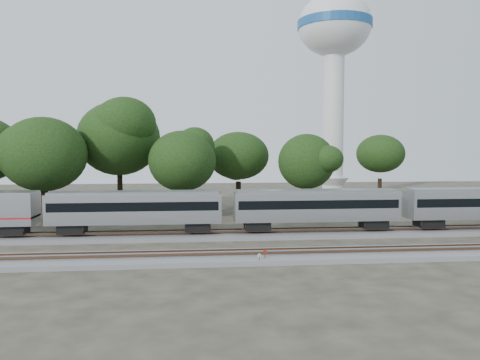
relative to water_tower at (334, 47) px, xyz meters
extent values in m
plane|color=#383328|center=(-26.71, -42.09, -27.50)|extent=(160.00, 160.00, 0.00)
cube|color=slate|center=(-26.71, -36.09, -27.30)|extent=(160.00, 5.00, 0.40)
cube|color=brown|center=(-26.71, -36.80, -26.84)|extent=(160.00, 0.08, 0.15)
cube|color=brown|center=(-26.71, -35.37, -26.84)|extent=(160.00, 0.08, 0.15)
cube|color=slate|center=(-26.71, -46.09, -27.30)|extent=(160.00, 5.00, 0.40)
cube|color=brown|center=(-26.71, -46.80, -26.84)|extent=(160.00, 0.08, 0.15)
cube|color=brown|center=(-26.71, -45.37, -26.84)|extent=(160.00, 0.08, 0.15)
cube|color=black|center=(-43.53, -36.09, -26.31)|extent=(2.61, 2.21, 0.90)
cube|color=#AEB1B6|center=(-31.44, -36.09, -24.36)|extent=(17.46, 3.01, 3.01)
cube|color=black|center=(-31.44, -36.09, -24.06)|extent=(16.86, 3.06, 0.90)
cube|color=gray|center=(-31.44, -36.09, -22.80)|extent=(17.06, 2.41, 0.35)
cube|color=black|center=(-37.77, -36.09, -26.31)|extent=(2.61, 2.21, 0.90)
cube|color=black|center=(-25.12, -36.09, -26.31)|extent=(2.61, 2.21, 0.90)
cube|color=#AEB1B6|center=(-12.58, -36.09, -24.36)|extent=(17.46, 3.01, 3.01)
cube|color=black|center=(-12.58, -36.09, -24.06)|extent=(16.86, 3.06, 0.90)
cube|color=gray|center=(-12.58, -36.09, -22.80)|extent=(17.06, 2.41, 0.35)
cube|color=black|center=(-18.90, -36.09, -26.31)|extent=(2.61, 2.21, 0.90)
cube|color=black|center=(-6.26, -36.09, -26.31)|extent=(2.61, 2.21, 0.90)
cube|color=black|center=(-0.04, -36.09, -26.31)|extent=(2.61, 2.21, 0.90)
cylinder|color=#512D19|center=(-19.76, -47.40, -27.02)|extent=(0.06, 0.06, 0.95)
cylinder|color=#B31F0C|center=(-19.76, -47.40, -26.59)|extent=(0.34, 0.10, 0.34)
cylinder|color=#512D19|center=(-20.32, -48.09, -27.08)|extent=(0.05, 0.05, 0.82)
cylinder|color=silver|center=(-20.32, -48.09, -26.72)|extent=(0.29, 0.09, 0.29)
cube|color=#512D19|center=(-19.19, -47.98, -27.35)|extent=(0.56, 0.41, 0.30)
cylinder|color=silver|center=(0.00, 0.00, -14.24)|extent=(3.79, 3.79, 26.51)
cone|color=silver|center=(0.00, 0.00, -25.60)|extent=(6.06, 6.06, 3.79)
ellipsoid|color=silver|center=(0.00, 0.00, 3.99)|extent=(13.25, 13.25, 11.27)
cylinder|color=#194E8E|center=(0.00, 0.00, 3.99)|extent=(13.41, 13.41, 1.51)
cylinder|color=black|center=(-43.52, -26.06, -25.20)|extent=(0.70, 0.70, 4.59)
ellipsoid|color=black|center=(-43.52, -26.06, -18.98)|extent=(8.65, 8.65, 7.35)
cylinder|color=black|center=(-35.59, -19.45, -24.66)|extent=(0.70, 0.70, 5.67)
ellipsoid|color=black|center=(-35.59, -19.45, -16.96)|extent=(10.70, 10.70, 9.09)
cylinder|color=black|center=(-26.95, -25.12, -25.44)|extent=(0.70, 0.70, 4.11)
ellipsoid|color=black|center=(-26.95, -25.12, -19.87)|extent=(7.75, 7.75, 6.58)
cylinder|color=black|center=(-19.10, -16.95, -25.31)|extent=(0.70, 0.70, 4.37)
ellipsoid|color=black|center=(-19.10, -16.95, -19.37)|extent=(8.25, 8.25, 7.01)
cylinder|color=black|center=(-10.85, -24.49, -25.48)|extent=(0.70, 0.70, 4.03)
ellipsoid|color=black|center=(-10.85, -24.49, -20.00)|extent=(7.61, 7.61, 6.47)
cylinder|color=black|center=(3.30, -14.21, -25.25)|extent=(0.70, 0.70, 4.50)
ellipsoid|color=black|center=(3.30, -14.21, -19.14)|extent=(8.48, 8.48, 7.21)
camera|label=1|loc=(-25.35, -84.34, -18.16)|focal=35.00mm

